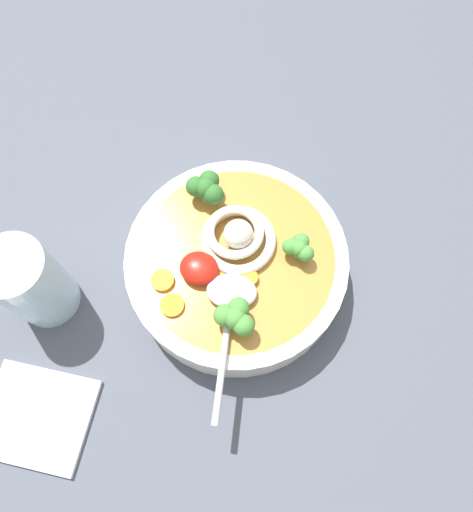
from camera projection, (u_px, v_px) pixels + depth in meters
The scene contains 14 objects.
table_slab at pixel (223, 269), 66.12cm from camera, with size 135.78×135.78×3.63cm, color #474C56.
soup_bowl at pixel (237, 265), 60.92cm from camera, with size 27.71×27.71×6.30cm.
noodle_pile at pixel (237, 236), 57.69cm from camera, with size 10.30×10.10×4.14cm.
soup_spoon at pixel (230, 303), 55.03cm from camera, with size 6.73×17.53×1.60cm.
chili_sauce_dollop at pixel (199, 268), 56.36cm from camera, with size 4.73×4.25×2.13cm, color #B2190F.
broccoli_floret_left at pixel (206, 188), 58.85cm from camera, with size 5.07×4.37×4.01cm.
broccoli_floret_far at pixel (235, 317), 52.71cm from camera, with size 4.90×4.21×3.87cm.
broccoli_floret_rear at pixel (299, 248), 56.37cm from camera, with size 4.00×3.44×3.16cm.
carrot_slice_beside_noodles at pixel (218, 280), 56.65cm from camera, with size 2.71×2.71×0.51cm, color orange.
carrot_slice_extra_b at pixel (249, 278), 56.59cm from camera, with size 2.09×2.09×0.79cm, color orange.
carrot_slice_right at pixel (162, 280), 56.59cm from camera, with size 2.80×2.80×0.61cm, color orange.
carrot_slice_beside_chili at pixel (172, 305), 55.48cm from camera, with size 2.84×2.84×0.49cm, color orange.
drinking_glass at pixel (31, 283), 56.63cm from camera, with size 7.90×7.90×12.86cm, color silver.
folded_napkin at pixel (37, 416), 56.64cm from camera, with size 12.66×11.11×0.80cm, color white.
Camera 1 is at (-8.80, 21.56, 63.76)cm, focal length 33.18 mm.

